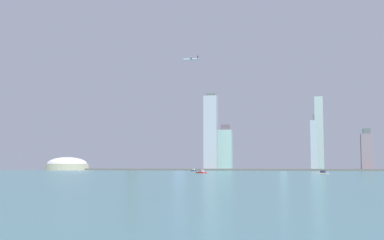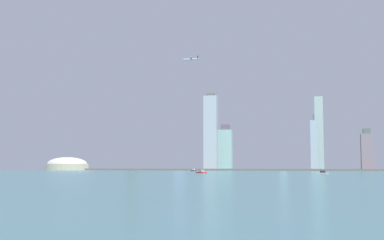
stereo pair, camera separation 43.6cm
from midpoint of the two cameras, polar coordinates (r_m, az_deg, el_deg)
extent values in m
plane|color=#40727B|center=(559.53, -8.48, -6.17)|extent=(6000.00, 6000.00, 0.00)
cube|color=#5F5E58|center=(955.15, 1.50, -5.68)|extent=(710.48, 42.52, 3.42)
cylinder|color=#6B635E|center=(1056.62, -6.77, 0.05)|extent=(17.66, 17.66, 211.29)
ellipsoid|color=slate|center=(1071.32, -6.71, 5.68)|extent=(32.80, 32.80, 15.86)
torus|color=#6B635E|center=(1070.30, -6.71, 5.39)|extent=(31.06, 31.06, 3.17)
cone|color=silver|center=(1083.39, -6.68, 8.63)|extent=(8.83, 8.83, 97.51)
cylinder|color=#B3AE8E|center=(1062.86, -13.72, -5.23)|extent=(104.20, 104.20, 12.82)
ellipsoid|color=silver|center=(1062.86, -13.71, -4.89)|extent=(98.99, 98.99, 33.14)
cube|color=#A9B3BC|center=(952.70, 2.17, -1.49)|extent=(25.45, 15.66, 142.68)
cube|color=#525D56|center=(960.24, 2.16, 2.90)|extent=(15.27, 9.39, 4.63)
cube|color=#9FBAB3|center=(997.06, 14.37, -1.50)|extent=(15.80, 19.07, 142.71)
cube|color=#9FA1CB|center=(1060.12, -1.31, -2.73)|extent=(25.66, 18.32, 110.86)
cylinder|color=#4C4C51|center=(1064.61, -1.30, 0.63)|extent=(1.60, 1.60, 13.99)
cube|color=#A9C0CB|center=(1044.41, 10.43, -2.58)|extent=(14.00, 14.69, 111.64)
cube|color=#534E6C|center=(1048.77, 10.37, 0.71)|extent=(8.40, 8.82, 8.96)
cube|color=#96C4BB|center=(999.35, 3.87, -3.44)|extent=(27.21, 16.44, 80.35)
cube|color=#645560|center=(1001.75, 3.86, -0.84)|extent=(16.33, 9.86, 10.69)
cube|color=gray|center=(936.87, 19.42, -3.51)|extent=(21.06, 23.33, 65.28)
cube|color=#505F5D|center=(938.51, 19.35, -1.22)|extent=(12.63, 14.00, 9.60)
cube|color=#A0B3C0|center=(949.63, 13.80, -2.84)|extent=(12.21, 14.38, 92.87)
cylinder|color=#4C4C51|center=(953.03, 13.73, 0.29)|extent=(1.60, 1.60, 11.23)
cube|color=red|center=(634.73, 1.10, -6.03)|extent=(16.46, 16.55, 1.47)
cube|color=#9E97AD|center=(634.70, 1.10, -5.84)|extent=(8.42, 8.44, 2.71)
cylinder|color=silver|center=(634.67, 1.10, -5.57)|extent=(0.24, 0.24, 3.34)
cube|color=#182728|center=(855.24, 0.20, -5.81)|extent=(10.74, 9.32, 1.34)
cube|color=silver|center=(855.22, 0.20, -5.69)|extent=(5.22, 4.73, 2.28)
cube|color=beige|center=(598.18, 14.75, -5.93)|extent=(12.99, 8.42, 1.26)
cube|color=#2A3246|center=(598.15, 14.75, -5.74)|extent=(6.08, 4.50, 2.74)
cylinder|color=silver|center=(598.12, 14.74, -5.41)|extent=(0.24, 0.24, 3.97)
cylinder|color=#A8B2BC|center=(929.79, -0.06, 6.96)|extent=(28.68, 5.99, 2.98)
sphere|color=#A8B2BC|center=(932.05, -0.93, 6.93)|extent=(2.98, 2.98, 2.98)
cube|color=#A8B2BC|center=(930.08, -0.06, 7.04)|extent=(6.42, 28.78, 0.50)
cube|color=#A8B2BC|center=(928.15, 0.68, 7.01)|extent=(3.43, 10.20, 0.40)
cube|color=#2D333D|center=(928.91, 0.68, 7.22)|extent=(2.42, 0.75, 5.00)
camera|label=1|loc=(0.22, -89.99, 0.00)|focal=46.62mm
camera|label=2|loc=(0.22, 90.01, 0.00)|focal=46.62mm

